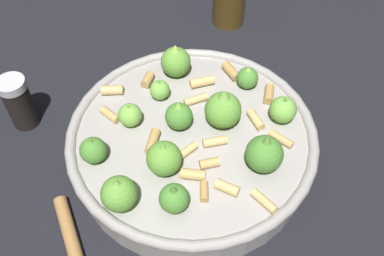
# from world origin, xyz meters

# --- Properties ---
(ground_plane) EXTENTS (2.40, 2.40, 0.00)m
(ground_plane) POSITION_xyz_m (0.00, 0.00, 0.00)
(ground_plane) COLOR black
(cooking_pan) EXTENTS (0.31, 0.31, 0.11)m
(cooking_pan) POSITION_xyz_m (-0.00, 0.00, 0.03)
(cooking_pan) COLOR #9E9993
(cooking_pan) RESTS_ON ground
(pepper_shaker) EXTENTS (0.04, 0.04, 0.08)m
(pepper_shaker) POSITION_xyz_m (0.18, 0.16, 0.04)
(pepper_shaker) COLOR black
(pepper_shaker) RESTS_ON ground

